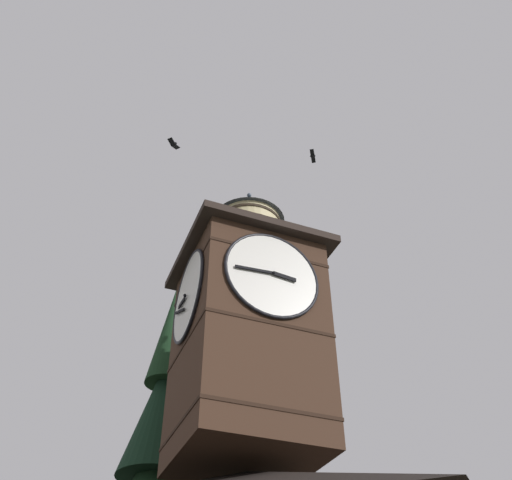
% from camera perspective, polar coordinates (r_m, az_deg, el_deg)
% --- Properties ---
extents(clock_tower, '(4.47, 4.47, 9.76)m').
position_cam_1_polar(clock_tower, '(18.06, -0.84, -8.38)').
color(clock_tower, '#422B1E').
rests_on(clock_tower, building_main).
extents(flying_bird_high, '(0.52, 0.68, 0.12)m').
position_cam_1_polar(flying_bird_high, '(23.64, 5.48, 8.05)').
color(flying_bird_high, black).
extents(flying_bird_low, '(0.53, 0.49, 0.14)m').
position_cam_1_polar(flying_bird_low, '(21.25, -7.92, 9.11)').
color(flying_bird_low, black).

